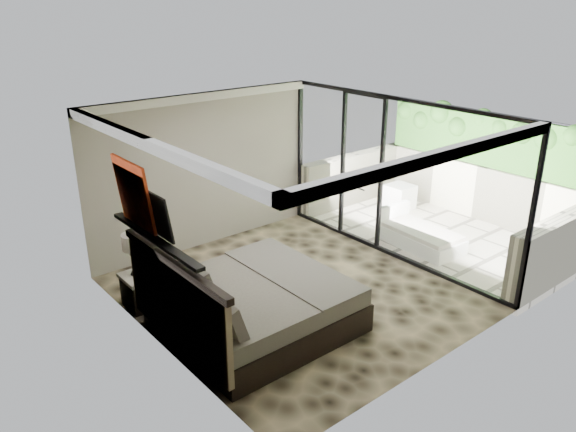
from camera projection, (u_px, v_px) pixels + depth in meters
floor at (293, 293)px, 8.76m from camera, size 5.00×5.00×0.00m
ceiling at (294, 115)px, 7.74m from camera, size 4.50×5.00×0.02m
back_wall at (204, 171)px, 10.04m from camera, size 4.50×0.02×2.80m
left_wall at (155, 250)px, 6.92m from camera, size 0.02×5.00×2.80m
glass_wall at (394, 180)px, 9.58m from camera, size 0.08×5.00×2.80m
terrace_slab at (440, 236)px, 11.00m from camera, size 3.00×5.00×0.12m
parapet_far at (482, 192)px, 11.58m from camera, size 0.30×5.00×1.10m
foliage_hedge at (489, 140)px, 11.18m from camera, size 0.36×4.60×1.10m
picture_ledge at (155, 239)px, 6.99m from camera, size 0.12×2.20×0.05m
bed at (249, 304)px, 7.68m from camera, size 2.42×2.33×1.34m
nightstand at (143, 290)px, 8.32m from camera, size 0.55×0.55×0.54m
table_lamp at (135, 249)px, 8.10m from camera, size 0.35×0.35×0.63m
abstract_canvas at (133, 194)px, 7.15m from camera, size 0.13×0.90×0.90m
framed_print at (160, 217)px, 6.82m from camera, size 0.11×0.50×0.60m
ottoman at (400, 197)px, 12.14m from camera, size 0.54×0.54×0.53m
lounger at (419, 236)px, 10.38m from camera, size 0.88×1.61×0.61m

